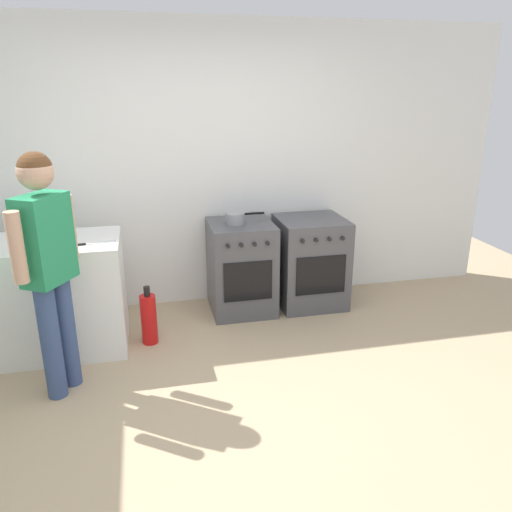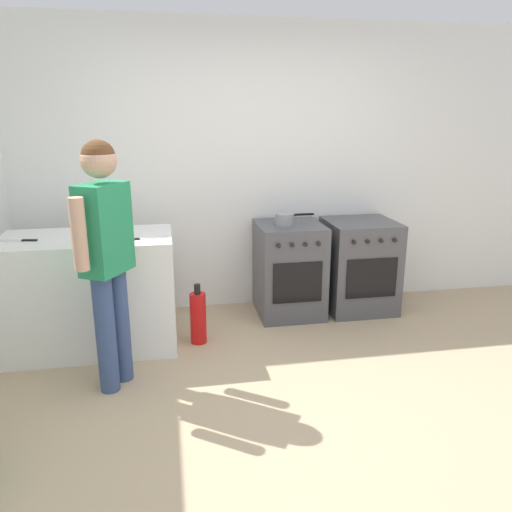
# 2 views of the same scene
# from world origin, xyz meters

# --- Properties ---
(ground_plane) EXTENTS (8.00, 8.00, 0.00)m
(ground_plane) POSITION_xyz_m (0.00, 0.00, 0.00)
(ground_plane) COLOR tan
(back_wall) EXTENTS (6.00, 0.10, 2.60)m
(back_wall) POSITION_xyz_m (0.00, 1.95, 1.30)
(back_wall) COLOR white
(back_wall) RESTS_ON ground
(counter_unit) EXTENTS (1.30, 0.70, 0.90)m
(counter_unit) POSITION_xyz_m (-1.35, 1.20, 0.45)
(counter_unit) COLOR white
(counter_unit) RESTS_ON ground
(oven_left) EXTENTS (0.58, 0.62, 0.85)m
(oven_left) POSITION_xyz_m (0.35, 1.58, 0.43)
(oven_left) COLOR #4C4C51
(oven_left) RESTS_ON ground
(oven_right) EXTENTS (0.62, 0.62, 0.85)m
(oven_right) POSITION_xyz_m (1.02, 1.58, 0.43)
(oven_right) COLOR #4C4C51
(oven_right) RESTS_ON ground
(pot) EXTENTS (0.35, 0.17, 0.10)m
(pot) POSITION_xyz_m (0.30, 1.57, 0.90)
(pot) COLOR gray
(pot) RESTS_ON oven_left
(knife_chef) EXTENTS (0.31, 0.08, 0.01)m
(knife_chef) POSITION_xyz_m (-1.81, 1.15, 0.90)
(knife_chef) COLOR silver
(knife_chef) RESTS_ON counter_unit
(knife_carving) EXTENTS (0.33, 0.09, 0.01)m
(knife_carving) POSITION_xyz_m (-0.90, 1.05, 0.90)
(knife_carving) COLOR silver
(knife_carving) RESTS_ON counter_unit
(person) EXTENTS (0.34, 0.50, 1.65)m
(person) POSITION_xyz_m (-1.12, 0.55, 0.99)
(person) COLOR #384C7A
(person) RESTS_ON ground
(fire_extinguisher) EXTENTS (0.13, 0.13, 0.50)m
(fire_extinguisher) POSITION_xyz_m (-0.52, 1.10, 0.22)
(fire_extinguisher) COLOR red
(fire_extinguisher) RESTS_ON ground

